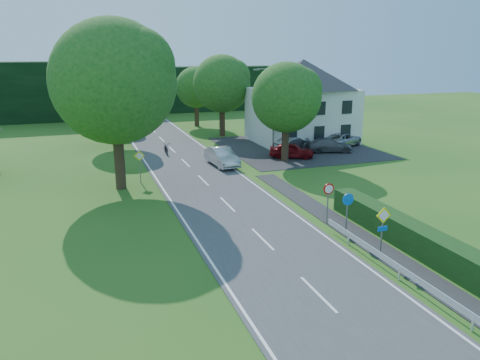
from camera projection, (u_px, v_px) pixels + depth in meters
name	position (u px, v px, depth m)	size (l,w,h in m)	color
road	(218.00, 196.00, 31.43)	(7.00, 80.00, 0.04)	#3E3E41
parking_pad	(296.00, 148.00, 47.05)	(14.00, 16.00, 0.04)	black
line_edge_left	(171.00, 200.00, 30.40)	(0.12, 80.00, 0.01)	white
line_edge_right	(263.00, 191.00, 32.45)	(0.12, 80.00, 0.01)	white
line_centre	(218.00, 195.00, 31.42)	(0.12, 80.00, 0.01)	white
tree_main	(116.00, 106.00, 31.63)	(9.40, 9.40, 11.64)	#164C17
tree_left_far	(114.00, 104.00, 46.93)	(7.00, 7.00, 8.58)	#164C17
tree_right_far	(222.00, 96.00, 52.47)	(7.40, 7.40, 9.09)	#164C17
tree_left_back	(110.00, 96.00, 58.09)	(6.60, 6.60, 8.07)	#164C17
tree_right_back	(196.00, 97.00, 59.64)	(6.20, 6.20, 7.56)	#164C17
tree_right_mid	(286.00, 113.00, 40.26)	(7.00, 7.00, 8.58)	#164C17
treeline_right	(184.00, 89.00, 74.92)	(30.00, 5.00, 7.00)	black
house_white	(302.00, 100.00, 49.24)	(10.60, 8.40, 8.60)	silver
streetlight	(272.00, 108.00, 41.89)	(2.03, 0.18, 8.00)	slate
sign_priority_right	(383.00, 224.00, 21.36)	(0.78, 0.09, 2.59)	slate
sign_roundabout	(348.00, 206.00, 24.13)	(0.64, 0.08, 2.37)	slate
sign_speed_limit	(328.00, 194.00, 25.92)	(0.64, 0.11, 2.37)	slate
sign_priority_left	(140.00, 160.00, 34.09)	(0.78, 0.09, 2.44)	slate
moving_car	(222.00, 157.00, 39.40)	(1.62, 4.64, 1.53)	#B6B6BB
motorcycle	(166.00, 148.00, 44.01)	(0.73, 2.09, 1.10)	black
parked_car_red	(292.00, 150.00, 42.36)	(1.61, 4.00, 1.36)	maroon
parked_car_silver_a	(293.00, 143.00, 45.61)	(1.40, 4.03, 1.33)	#A3A3A7
parked_car_grey	(329.00, 145.00, 44.81)	(1.79, 4.41, 1.28)	#54545A
parked_car_silver_b	(342.00, 140.00, 47.36)	(2.34, 5.07, 1.41)	#A3A3AA
parasol	(289.00, 135.00, 48.65)	(2.02, 2.06, 1.85)	red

